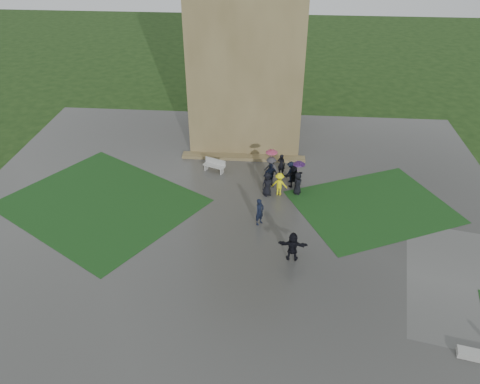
# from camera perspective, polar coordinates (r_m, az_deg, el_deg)

# --- Properties ---
(ground) EXTENTS (120.00, 120.00, 0.00)m
(ground) POSITION_cam_1_polar(r_m,az_deg,el_deg) (25.68, -1.40, -7.24)
(ground) COLOR black
(plaza) EXTENTS (34.00, 34.00, 0.02)m
(plaza) POSITION_cam_1_polar(r_m,az_deg,el_deg) (27.23, -0.97, -4.54)
(plaza) COLOR #353533
(plaza) RESTS_ON ground
(lawn_inset_left) EXTENTS (14.10, 13.46, 0.01)m
(lawn_inset_left) POSITION_cam_1_polar(r_m,az_deg,el_deg) (30.69, -16.60, -1.29)
(lawn_inset_left) COLOR #123613
(lawn_inset_left) RESTS_ON plaza
(lawn_inset_right) EXTENTS (11.12, 10.15, 0.01)m
(lawn_inset_right) POSITION_cam_1_polar(r_m,az_deg,el_deg) (30.22, 15.87, -1.73)
(lawn_inset_right) COLOR #123613
(lawn_inset_right) RESTS_ON plaza
(tower) EXTENTS (8.00, 8.00, 18.00)m
(tower) POSITION_cam_1_polar(r_m,az_deg,el_deg) (35.47, 1.06, 20.46)
(tower) COLOR brown
(tower) RESTS_ON ground
(tower_plinth) EXTENTS (9.00, 0.80, 0.22)m
(tower_plinth) POSITION_cam_1_polar(r_m,az_deg,el_deg) (34.40, 0.42, 4.27)
(tower_plinth) COLOR brown
(tower_plinth) RESTS_ON plaza
(bench) EXTENTS (1.64, 1.04, 0.91)m
(bench) POSITION_cam_1_polar(r_m,az_deg,el_deg) (32.65, -3.13, 3.27)
(bench) COLOR #A7A7A3
(bench) RESTS_ON plaza
(visitor_cluster) EXTENTS (2.90, 3.46, 2.41)m
(visitor_cluster) POSITION_cam_1_polar(r_m,az_deg,el_deg) (30.71, 5.01, 2.18)
(visitor_cluster) COLOR black
(visitor_cluster) RESTS_ON plaza
(pedestrian_mid) EXTENTS (0.70, 0.73, 1.68)m
(pedestrian_mid) POSITION_cam_1_polar(r_m,az_deg,el_deg) (27.18, 2.41, -2.42)
(pedestrian_mid) COLOR black
(pedestrian_mid) RESTS_ON plaza
(pedestrian_near) EXTENTS (1.59, 0.66, 1.68)m
(pedestrian_near) POSITION_cam_1_polar(r_m,az_deg,el_deg) (24.78, 6.44, -6.62)
(pedestrian_near) COLOR black
(pedestrian_near) RESTS_ON plaza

